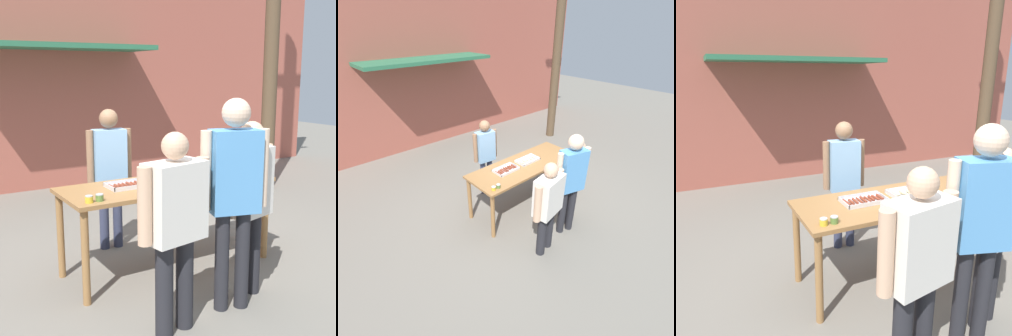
% 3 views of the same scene
% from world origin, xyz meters
% --- Properties ---
extents(ground_plane, '(24.00, 24.00, 0.00)m').
position_xyz_m(ground_plane, '(0.00, 0.00, 0.00)').
color(ground_plane, slate).
extents(building_facade_back, '(12.00, 1.11, 4.50)m').
position_xyz_m(building_facade_back, '(0.00, 3.98, 2.26)').
color(building_facade_back, '#A85647').
rests_on(building_facade_back, ground).
extents(serving_table, '(2.20, 0.80, 0.91)m').
position_xyz_m(serving_table, '(0.00, 0.00, 0.80)').
color(serving_table, olive).
rests_on(serving_table, ground).
extents(food_tray_sausages, '(0.45, 0.27, 0.04)m').
position_xyz_m(food_tray_sausages, '(-0.41, 0.05, 0.93)').
color(food_tray_sausages, silver).
rests_on(food_tray_sausages, serving_table).
extents(food_tray_buns, '(0.45, 0.26, 0.06)m').
position_xyz_m(food_tray_buns, '(0.13, 0.05, 0.93)').
color(food_tray_buns, silver).
rests_on(food_tray_buns, serving_table).
extents(condiment_jar_mustard, '(0.07, 0.07, 0.06)m').
position_xyz_m(condiment_jar_mustard, '(-0.97, -0.28, 0.94)').
color(condiment_jar_mustard, gold).
rests_on(condiment_jar_mustard, serving_table).
extents(condiment_jar_ketchup, '(0.07, 0.07, 0.06)m').
position_xyz_m(condiment_jar_ketchup, '(-0.87, -0.28, 0.94)').
color(condiment_jar_ketchup, '#567A38').
rests_on(condiment_jar_ketchup, serving_table).
extents(beer_cup, '(0.07, 0.07, 0.11)m').
position_xyz_m(beer_cup, '(0.96, -0.28, 0.96)').
color(beer_cup, '#DBC67A').
rests_on(beer_cup, serving_table).
extents(person_server_behind_table, '(0.52, 0.24, 1.61)m').
position_xyz_m(person_server_behind_table, '(-0.28, 0.81, 0.97)').
color(person_server_behind_table, '#333851').
rests_on(person_server_behind_table, ground).
extents(person_customer_holding_hotdog, '(0.67, 0.33, 1.59)m').
position_xyz_m(person_customer_holding_hotdog, '(-0.60, -1.09, 0.93)').
color(person_customer_holding_hotdog, '#232328').
rests_on(person_customer_holding_hotdog, ground).
extents(person_customer_with_cup, '(0.57, 0.31, 1.60)m').
position_xyz_m(person_customer_with_cup, '(0.29, -0.92, 0.95)').
color(person_customer_with_cup, '#232328').
rests_on(person_customer_with_cup, ground).
extents(person_customer_waiting_in_line, '(0.57, 0.33, 1.81)m').
position_xyz_m(person_customer_waiting_in_line, '(0.02, -1.03, 1.09)').
color(person_customer_waiting_in_line, '#232328').
rests_on(person_customer_waiting_in_line, ground).
extents(utility_pole, '(1.10, 0.24, 6.59)m').
position_xyz_m(utility_pole, '(3.21, 1.99, 3.36)').
color(utility_pole, brown).
rests_on(utility_pole, ground).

